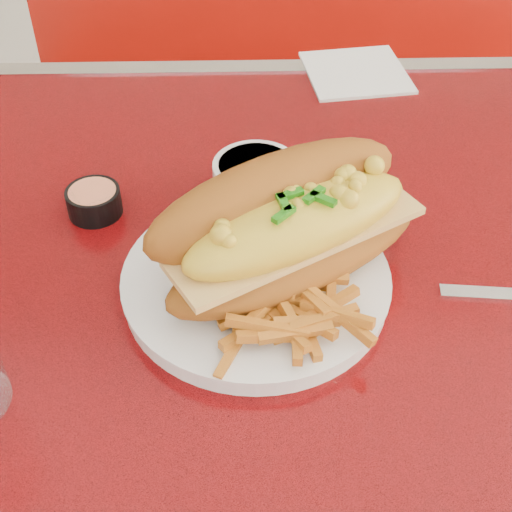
{
  "coord_description": "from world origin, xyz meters",
  "views": [
    {
      "loc": [
        -0.17,
        -0.44,
        1.22
      ],
      "look_at": [
        -0.16,
        -0.0,
        0.81
      ],
      "focal_mm": 50.0,
      "sensor_mm": 36.0,
      "label": 1
    }
  ],
  "objects_px": {
    "booth_bench_far": "(321,176)",
    "gravy_ramekin": "(256,182)",
    "dinner_plate": "(256,282)",
    "diner_table": "(412,392)",
    "mac_hoagie": "(289,225)",
    "sauce_cup_left": "(94,201)",
    "fork": "(298,296)"
  },
  "relations": [
    {
      "from": "booth_bench_far",
      "to": "gravy_ramekin",
      "type": "bearing_deg",
      "value": -103.08
    },
    {
      "from": "booth_bench_far",
      "to": "dinner_plate",
      "type": "height_order",
      "value": "booth_bench_far"
    },
    {
      "from": "diner_table",
      "to": "mac_hoagie",
      "type": "bearing_deg",
      "value": 176.12
    },
    {
      "from": "dinner_plate",
      "to": "gravy_ramekin",
      "type": "height_order",
      "value": "gravy_ramekin"
    },
    {
      "from": "sauce_cup_left",
      "to": "gravy_ramekin",
      "type": "bearing_deg",
      "value": 4.31
    },
    {
      "from": "mac_hoagie",
      "to": "diner_table",
      "type": "bearing_deg",
      "value": -34.24
    },
    {
      "from": "dinner_plate",
      "to": "mac_hoagie",
      "type": "bearing_deg",
      "value": 23.97
    },
    {
      "from": "booth_bench_far",
      "to": "fork",
      "type": "bearing_deg",
      "value": -98.73
    },
    {
      "from": "mac_hoagie",
      "to": "fork",
      "type": "height_order",
      "value": "mac_hoagie"
    },
    {
      "from": "diner_table",
      "to": "dinner_plate",
      "type": "distance_m",
      "value": 0.24
    },
    {
      "from": "booth_bench_far",
      "to": "dinner_plate",
      "type": "relative_size",
      "value": 3.87
    },
    {
      "from": "gravy_ramekin",
      "to": "mac_hoagie",
      "type": "bearing_deg",
      "value": -77.13
    },
    {
      "from": "booth_bench_far",
      "to": "mac_hoagie",
      "type": "bearing_deg",
      "value": -99.58
    },
    {
      "from": "fork",
      "to": "gravy_ramekin",
      "type": "height_order",
      "value": "gravy_ramekin"
    },
    {
      "from": "sauce_cup_left",
      "to": "mac_hoagie",
      "type": "bearing_deg",
      "value": -28.03
    },
    {
      "from": "diner_table",
      "to": "dinner_plate",
      "type": "xyz_separation_m",
      "value": [
        -0.16,
        -0.0,
        0.17
      ]
    },
    {
      "from": "mac_hoagie",
      "to": "gravy_ramekin",
      "type": "height_order",
      "value": "mac_hoagie"
    },
    {
      "from": "booth_bench_far",
      "to": "sauce_cup_left",
      "type": "distance_m",
      "value": 0.92
    },
    {
      "from": "gravy_ramekin",
      "to": "sauce_cup_left",
      "type": "xyz_separation_m",
      "value": [
        -0.16,
        -0.01,
        -0.01
      ]
    },
    {
      "from": "sauce_cup_left",
      "to": "booth_bench_far",
      "type": "bearing_deg",
      "value": 65.51
    },
    {
      "from": "mac_hoagie",
      "to": "sauce_cup_left",
      "type": "height_order",
      "value": "mac_hoagie"
    },
    {
      "from": "booth_bench_far",
      "to": "gravy_ramekin",
      "type": "distance_m",
      "value": 0.87
    },
    {
      "from": "fork",
      "to": "gravy_ramekin",
      "type": "relative_size",
      "value": 1.34
    },
    {
      "from": "diner_table",
      "to": "gravy_ramekin",
      "type": "xyz_separation_m",
      "value": [
        -0.16,
        0.12,
        0.19
      ]
    },
    {
      "from": "diner_table",
      "to": "sauce_cup_left",
      "type": "bearing_deg",
      "value": 161.42
    },
    {
      "from": "booth_bench_far",
      "to": "fork",
      "type": "distance_m",
      "value": 0.99
    },
    {
      "from": "mac_hoagie",
      "to": "sauce_cup_left",
      "type": "relative_size",
      "value": 4.58
    },
    {
      "from": "dinner_plate",
      "to": "sauce_cup_left",
      "type": "height_order",
      "value": "sauce_cup_left"
    },
    {
      "from": "dinner_plate",
      "to": "mac_hoagie",
      "type": "height_order",
      "value": "mac_hoagie"
    },
    {
      "from": "booth_bench_far",
      "to": "sauce_cup_left",
      "type": "height_order",
      "value": "booth_bench_far"
    },
    {
      "from": "booth_bench_far",
      "to": "sauce_cup_left",
      "type": "xyz_separation_m",
      "value": [
        -0.32,
        -0.7,
        0.5
      ]
    },
    {
      "from": "diner_table",
      "to": "gravy_ramekin",
      "type": "distance_m",
      "value": 0.27
    }
  ]
}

